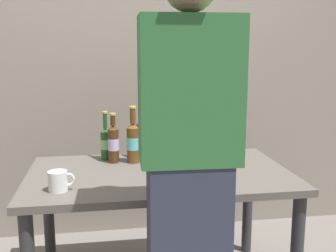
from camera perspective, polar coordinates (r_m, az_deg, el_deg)
desk at (r=2.27m, az=-1.21°, el=-8.51°), size 1.41×0.83×0.70m
laptop at (r=2.32m, az=2.67°, el=-4.46°), size 0.40×0.39×0.22m
beer_bottle_dark at (r=2.41m, az=-7.58°, el=-2.34°), size 0.07×0.07×0.29m
beer_bottle_green at (r=2.40m, az=-4.86°, el=-2.14°), size 0.08×0.08×0.33m
beer_bottle_amber at (r=2.49m, az=-8.63°, el=-2.26°), size 0.06×0.06×0.29m
beer_bottle_brown at (r=2.47m, az=-3.66°, el=-1.70°), size 0.07×0.07×0.31m
person_figure at (r=1.64m, az=2.87°, el=-6.57°), size 0.39×0.30×1.71m
coffee_mug at (r=2.00m, az=-14.96°, el=-7.38°), size 0.12×0.09×0.10m
back_wall at (r=3.01m, az=-3.58°, el=9.62°), size 6.00×0.10×2.60m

